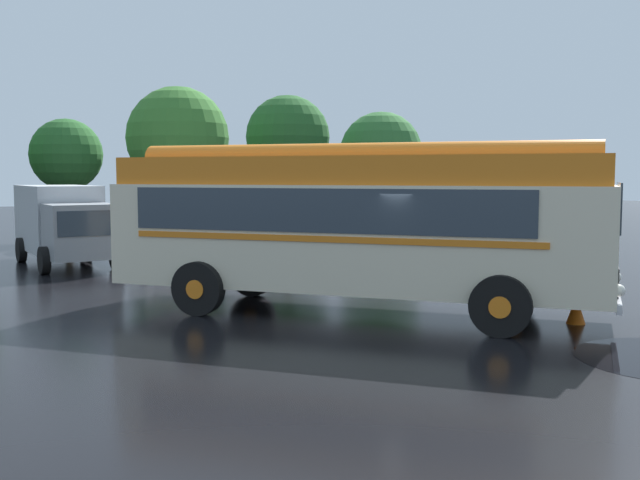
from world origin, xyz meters
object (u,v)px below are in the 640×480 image
object	(u,v)px
vintage_bus	(355,222)
traffic_cone	(576,309)
car_near_left	(159,234)
box_van	(63,222)
car_mid_left	(235,230)

from	to	relation	value
vintage_bus	traffic_cone	bearing A→B (deg)	-42.20
car_near_left	traffic_cone	size ratio (longest dim) A/B	7.69
box_van	traffic_cone	world-z (taller)	box_van
vintage_bus	car_mid_left	xyz separation A→B (m)	(2.06, 12.02, -1.05)
box_van	car_near_left	bearing A→B (deg)	5.42
car_near_left	box_van	size ratio (longest dim) A/B	0.72
traffic_cone	car_mid_left	bearing A→B (deg)	94.43
box_van	traffic_cone	bearing A→B (deg)	-63.76
car_near_left	car_mid_left	world-z (taller)	same
box_van	car_mid_left	bearing A→B (deg)	4.40
traffic_cone	vintage_bus	bearing A→B (deg)	137.80
car_mid_left	traffic_cone	distance (m)	14.99
car_mid_left	traffic_cone	xyz separation A→B (m)	(1.16, -14.93, -0.57)
vintage_bus	box_van	distance (m)	12.22
vintage_bus	box_van	xyz separation A→B (m)	(-3.92, 11.56, -0.53)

